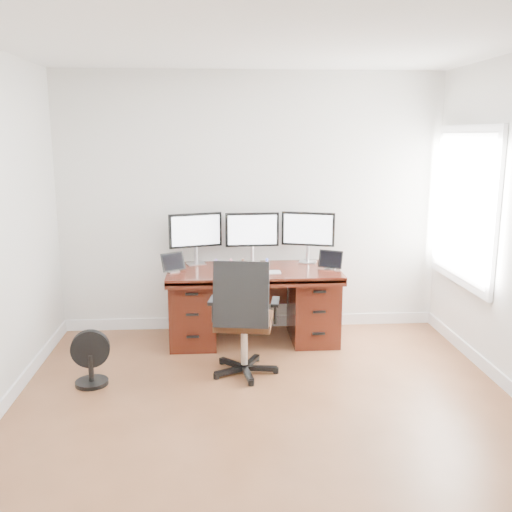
{
  "coord_description": "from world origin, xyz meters",
  "views": [
    {
      "loc": [
        -0.36,
        -3.69,
        2.07
      ],
      "look_at": [
        0.0,
        1.5,
        0.95
      ],
      "focal_mm": 40.0,
      "sensor_mm": 36.0,
      "label": 1
    }
  ],
  "objects": [
    {
      "name": "monitor_left",
      "position": [
        -0.58,
        2.07,
        1.09
      ],
      "size": [
        0.54,
        0.2,
        0.53
      ],
      "rotation": [
        0.0,
        0.0,
        0.3
      ],
      "color": "silver",
      "rests_on": "desk"
    },
    {
      "name": "monitor_right",
      "position": [
        0.58,
        2.07,
        1.09
      ],
      "size": [
        0.53,
        0.2,
        0.53
      ],
      "rotation": [
        0.0,
        0.0,
        -0.31
      ],
      "color": "silver",
      "rests_on": "desk"
    },
    {
      "name": "trackpad",
      "position": [
        0.18,
        1.65,
        0.76
      ],
      "size": [
        0.14,
        0.14,
        0.01
      ],
      "primitive_type": "cube",
      "rotation": [
        0.0,
        0.0,
        -0.01
      ],
      "color": "#B9BBC0",
      "rests_on": "desk"
    },
    {
      "name": "figurine_pink",
      "position": [
        -0.23,
        1.95,
        0.79
      ],
      "size": [
        0.03,
        0.03,
        0.08
      ],
      "color": "pink",
      "rests_on": "desk"
    },
    {
      "name": "drawing_tablet",
      "position": [
        -0.27,
        1.64,
        0.76
      ],
      "size": [
        0.27,
        0.22,
        0.01
      ],
      "primitive_type": "cube",
      "rotation": [
        0.0,
        0.0,
        0.37
      ],
      "color": "black",
      "rests_on": "desk"
    },
    {
      "name": "floor_fan",
      "position": [
        -1.43,
        0.86,
        0.23
      ],
      "size": [
        0.33,
        0.27,
        0.47
      ],
      "rotation": [
        0.0,
        0.0,
        0.12
      ],
      "color": "black",
      "rests_on": "ground"
    },
    {
      "name": "tablet_right",
      "position": [
        0.76,
        1.75,
        0.84
      ],
      "size": [
        0.24,
        0.17,
        0.19
      ],
      "rotation": [
        0.0,
        0.0,
        -0.48
      ],
      "color": "silver",
      "rests_on": "desk"
    },
    {
      "name": "back_wall",
      "position": [
        0.0,
        2.25,
        1.35
      ],
      "size": [
        4.0,
        0.1,
        2.7
      ],
      "primitive_type": "cube",
      "color": "silver",
      "rests_on": "ground"
    },
    {
      "name": "desk",
      "position": [
        0.0,
        1.83,
        0.4
      ],
      "size": [
        1.7,
        0.8,
        0.75
      ],
      "color": "#3E150C",
      "rests_on": "ground"
    },
    {
      "name": "monitor_center",
      "position": [
        0.0,
        2.07,
        1.09
      ],
      "size": [
        0.55,
        0.15,
        0.53
      ],
      "rotation": [
        0.0,
        0.0,
        0.05
      ],
      "color": "silver",
      "rests_on": "desk"
    },
    {
      "name": "figurine_purple",
      "position": [
        -0.38,
        1.95,
        0.79
      ],
      "size": [
        0.03,
        0.03,
        0.08
      ],
      "color": "#9D70D5",
      "rests_on": "desk"
    },
    {
      "name": "figurine_brown",
      "position": [
        -0.1,
        1.95,
        0.79
      ],
      "size": [
        0.03,
        0.03,
        0.08
      ],
      "color": "brown",
      "rests_on": "desk"
    },
    {
      "name": "tablet_left",
      "position": [
        -0.79,
        1.75,
        0.84
      ],
      "size": [
        0.24,
        0.19,
        0.19
      ],
      "rotation": [
        0.0,
        0.0,
        0.57
      ],
      "color": "silver",
      "rests_on": "desk"
    },
    {
      "name": "keyboard",
      "position": [
        -0.0,
        1.65,
        0.76
      ],
      "size": [
        0.29,
        0.12,
        0.01
      ],
      "primitive_type": "cube",
      "rotation": [
        0.0,
        0.0,
        0.01
      ],
      "color": "white",
      "rests_on": "desk"
    },
    {
      "name": "ground",
      "position": [
        0.0,
        0.0,
        0.0
      ],
      "size": [
        4.5,
        4.5,
        0.0
      ],
      "primitive_type": "plane",
      "color": "brown",
      "rests_on": "ground"
    },
    {
      "name": "phone",
      "position": [
        0.01,
        1.78,
        0.76
      ],
      "size": [
        0.13,
        0.08,
        0.01
      ],
      "primitive_type": "cube",
      "rotation": [
        0.0,
        0.0,
        -0.14
      ],
      "color": "black",
      "rests_on": "desk"
    },
    {
      "name": "figurine_blue",
      "position": [
        0.14,
        1.95,
        0.79
      ],
      "size": [
        0.03,
        0.03,
        0.08
      ],
      "color": "#5F77F3",
      "rests_on": "desk"
    },
    {
      "name": "office_chair",
      "position": [
        -0.14,
        0.97,
        0.35
      ],
      "size": [
        0.64,
        0.64,
        1.05
      ],
      "rotation": [
        0.0,
        0.0,
        -0.16
      ],
      "color": "black",
      "rests_on": "ground"
    }
  ]
}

